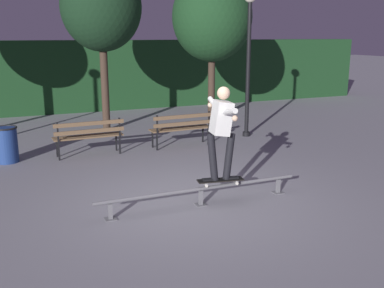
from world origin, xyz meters
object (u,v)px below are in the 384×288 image
(grind_rail, at_px, (201,191))
(tree_far_right, at_px, (212,17))
(skateboard, at_px, (220,180))
(trash_can, at_px, (6,144))
(lamp_post_right, at_px, (249,46))
(skateboarder, at_px, (221,126))
(park_bench_left_center, at_px, (182,126))
(park_bench_leftmost, at_px, (89,134))
(tree_behind_benches, at_px, (101,7))

(grind_rail, xyz_separation_m, tree_far_right, (3.32, 6.63, 3.06))
(skateboard, relative_size, trash_can, 1.00)
(lamp_post_right, bearing_deg, skateboarder, -124.50)
(skateboarder, bearing_deg, park_bench_left_center, 77.85)
(park_bench_leftmost, xyz_separation_m, lamp_post_right, (4.44, 0.45, 1.94))
(park_bench_leftmost, height_order, tree_behind_benches, tree_behind_benches)
(tree_far_right, bearing_deg, trash_can, -157.41)
(skateboard, bearing_deg, lamp_post_right, 55.47)
(lamp_post_right, bearing_deg, tree_behind_benches, 146.18)
(park_bench_leftmost, xyz_separation_m, trash_can, (-1.78, 0.20, -0.12))
(park_bench_leftmost, relative_size, tree_far_right, 0.34)
(park_bench_leftmost, height_order, lamp_post_right, lamp_post_right)
(skateboarder, height_order, tree_far_right, tree_far_right)
(skateboard, bearing_deg, tree_far_right, 65.91)
(grind_rail, relative_size, skateboard, 4.45)
(trash_can, bearing_deg, grind_rail, -54.16)
(skateboarder, bearing_deg, lamp_post_right, 55.50)
(park_bench_left_center, bearing_deg, tree_behind_benches, 115.64)
(park_bench_left_center, height_order, trash_can, park_bench_left_center)
(lamp_post_right, bearing_deg, trash_can, -177.73)
(lamp_post_right, height_order, trash_can, lamp_post_right)
(skateboarder, relative_size, tree_behind_benches, 0.33)
(skateboarder, distance_m, tree_behind_benches, 6.96)
(trash_can, bearing_deg, lamp_post_right, 2.27)
(skateboard, height_order, park_bench_leftmost, park_bench_leftmost)
(skateboarder, bearing_deg, trash_can, 129.07)
(tree_behind_benches, relative_size, trash_can, 5.98)
(park_bench_left_center, relative_size, lamp_post_right, 0.41)
(park_bench_left_center, bearing_deg, tree_far_right, 52.64)
(skateboarder, xyz_separation_m, tree_far_right, (2.96, 6.63, 1.97))
(tree_far_right, height_order, trash_can, tree_far_right)
(skateboarder, distance_m, park_bench_left_center, 4.00)
(skateboard, height_order, lamp_post_right, lamp_post_right)
(skateboard, distance_m, skateboarder, 0.94)
(lamp_post_right, xyz_separation_m, trash_can, (-6.22, -0.25, -2.07))
(park_bench_leftmost, bearing_deg, skateboard, -68.68)
(skateboarder, bearing_deg, tree_behind_benches, 94.31)
(skateboard, relative_size, tree_far_right, 0.17)
(park_bench_leftmost, relative_size, tree_behind_benches, 0.34)
(skateboard, xyz_separation_m, skateboarder, (0.00, -0.00, 0.94))
(park_bench_leftmost, bearing_deg, skateboarder, -68.64)
(grind_rail, distance_m, skateboard, 0.39)
(tree_far_right, bearing_deg, skateboard, -114.09)
(skateboarder, distance_m, trash_can, 5.28)
(grind_rail, relative_size, trash_can, 4.46)
(park_bench_leftmost, distance_m, park_bench_left_center, 2.32)
(park_bench_leftmost, xyz_separation_m, park_bench_left_center, (2.32, 0.00, 0.00))
(skateboarder, height_order, park_bench_leftmost, skateboarder)
(park_bench_leftmost, xyz_separation_m, tree_far_right, (4.46, 2.80, 2.76))
(tree_far_right, distance_m, tree_behind_benches, 3.46)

